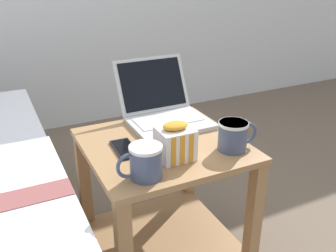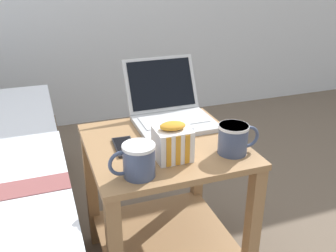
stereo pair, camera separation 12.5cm
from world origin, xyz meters
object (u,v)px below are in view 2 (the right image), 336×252
at_px(laptop, 170,110).
at_px(mug_front_left, 234,138).
at_px(cell_phone, 125,146).
at_px(mug_front_right, 138,159).
at_px(snack_bag, 173,142).

height_order(laptop, mug_front_left, laptop).
bearing_deg(cell_phone, laptop, 36.76).
xyz_separation_m(laptop, cell_phone, (-0.23, -0.17, -0.04)).
relative_size(mug_front_right, snack_bag, 1.13).
distance_m(mug_front_left, cell_phone, 0.37).
height_order(mug_front_right, snack_bag, snack_bag).
relative_size(laptop, mug_front_right, 2.36).
xyz_separation_m(mug_front_right, snack_bag, (0.13, 0.07, 0.00)).
bearing_deg(snack_bag, mug_front_left, -8.59).
distance_m(laptop, mug_front_right, 0.43).
bearing_deg(laptop, mug_front_left, -72.75).
bearing_deg(mug_front_left, laptop, 107.25).
xyz_separation_m(laptop, mug_front_left, (0.10, -0.33, 0.01)).
distance_m(laptop, mug_front_left, 0.34).
distance_m(mug_front_left, snack_bag, 0.21).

